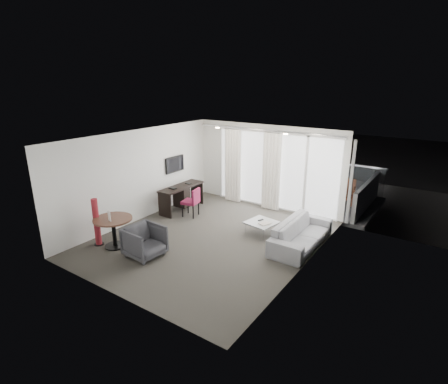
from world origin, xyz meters
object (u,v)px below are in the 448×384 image
Objects in this scene: desk_chair at (190,202)px; red_lamp at (97,222)px; desk at (182,198)px; sofa at (301,233)px; tub_armchair at (145,242)px; rattan_chair_a at (292,188)px; rattan_chair_b at (346,192)px; round_table at (114,232)px; coffee_table at (261,228)px.

red_lamp is (-0.67, -2.76, 0.16)m from desk_chair.
desk is 4.07m from sofa.
desk is 0.75× the size of sofa.
rattan_chair_a is (1.20, 5.55, 0.08)m from tub_armchair.
desk_chair is at bearing -144.39° from rattan_chair_b.
tub_armchair is at bearing -65.16° from desk.
sofa is (3.49, 0.01, -0.12)m from desk_chair.
red_lamp is at bearing -91.85° from desk.
round_table reaches higher than tub_armchair.
desk is 1.77× the size of round_table.
rattan_chair_b reaches higher than coffee_table.
desk is 0.63m from desk_chair.
desk is at bearing 96.39° from round_table.
round_table is 1.28× the size of coffee_table.
rattan_chair_b is (1.59, 0.67, -0.04)m from rattan_chair_a.
tub_armchair is 1.01× the size of rattan_chair_b.
rattan_chair_a reaches higher than tub_armchair.
rattan_chair_b reaches higher than tub_armchair.
desk is at bearing -150.85° from rattan_chair_b.
tub_armchair is (0.97, 0.07, -0.00)m from round_table.
red_lamp is 1.43m from tub_armchair.
rattan_chair_a reaches higher than desk.
coffee_table is at bearing -3.65° from desk.
round_table is at bearing -131.69° from rattan_chair_b.
red_lamp reaches higher than desk.
rattan_chair_b is (0.03, 3.69, 0.08)m from sofa.
desk_chair is at bearing -134.24° from rattan_chair_a.
desk is 2.03× the size of tub_armchair.
rattan_chair_b reaches higher than round_table.
desk_chair is at bearing 76.37° from red_lamp.
round_table reaches higher than coffee_table.
red_lamp is (-0.42, -0.16, 0.23)m from round_table.
rattan_chair_a is (2.50, 2.75, 0.06)m from desk.
desk is 1.89× the size of desk_chair.
rattan_chair_a is at bearing 68.85° from round_table.
sofa is (3.74, 2.61, -0.05)m from round_table.
red_lamp reaches higher than rattan_chair_b.
rattan_chair_b is at bearing 11.06° from rattan_chair_a.
round_table is at bearing -134.06° from coffee_table.
rattan_chair_a is at bearing 98.18° from coffee_table.
tub_armchair is (1.39, 0.23, -0.23)m from red_lamp.
red_lamp is 4.17m from coffee_table.
round_table is 1.04× the size of rattan_chair_a.
desk is at bearing 28.23° from tub_armchair.
round_table is 0.98m from tub_armchair.
tub_armchair is 3.08m from coffee_table.
coffee_table is (1.62, 2.61, -0.20)m from tub_armchair.
rattan_chair_b is at bearing 57.02° from red_lamp.
round_table is 4.56m from sofa.
desk_chair is 1.09× the size of rattan_chair_b.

